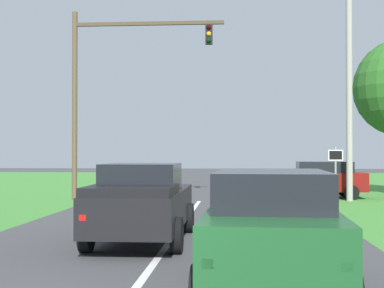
# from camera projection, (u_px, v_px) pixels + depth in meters

# --- Properties ---
(ground_plane) EXTENTS (120.00, 120.00, 0.00)m
(ground_plane) POSITION_uv_depth(u_px,v_px,m) (180.00, 228.00, 16.67)
(ground_plane) COLOR #424244
(red_suv_near) EXTENTS (2.32, 4.51, 1.91)m
(red_suv_near) POSITION_uv_depth(u_px,v_px,m) (272.00, 229.00, 8.88)
(red_suv_near) COLOR #194C23
(red_suv_near) RESTS_ON ground_plane
(pickup_truck_lead) EXTENTS (2.24, 5.33, 1.93)m
(pickup_truck_lead) POSITION_uv_depth(u_px,v_px,m) (142.00, 202.00, 14.01)
(pickup_truck_lead) COLOR black
(pickup_truck_lead) RESTS_ON ground_plane
(traffic_light) EXTENTS (7.06, 0.40, 8.73)m
(traffic_light) POSITION_uv_depth(u_px,v_px,m) (110.00, 77.00, 26.45)
(traffic_light) COLOR brown
(traffic_light) RESTS_ON ground_plane
(keep_moving_sign) EXTENTS (0.60, 0.09, 2.43)m
(keep_moving_sign) POSITION_uv_depth(u_px,v_px,m) (336.00, 168.00, 23.59)
(keep_moving_sign) COLOR gray
(keep_moving_sign) RESTS_ON ground_plane
(crossing_suv_far) EXTENTS (4.25, 2.06, 1.75)m
(crossing_suv_far) POSITION_uv_depth(u_px,v_px,m) (321.00, 179.00, 27.49)
(crossing_suv_far) COLOR maroon
(crossing_suv_far) RESTS_ON ground_plane
(utility_pole_right) EXTENTS (0.28, 0.28, 9.17)m
(utility_pole_right) POSITION_uv_depth(u_px,v_px,m) (349.00, 99.00, 25.84)
(utility_pole_right) COLOR #9E998E
(utility_pole_right) RESTS_ON ground_plane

